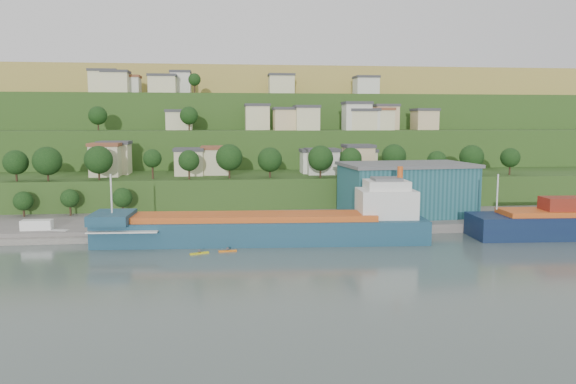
{
  "coord_description": "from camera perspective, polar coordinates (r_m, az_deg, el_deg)",
  "views": [
    {
      "loc": [
        -12.23,
        -103.53,
        24.79
      ],
      "look_at": [
        1.64,
        15.0,
        9.82
      ],
      "focal_mm": 35.0,
      "sensor_mm": 36.0,
      "label": 1
    }
  ],
  "objects": [
    {
      "name": "ground",
      "position": [
        107.16,
        0.06,
        -6.23
      ],
      "size": [
        500.0,
        500.0,
        0.0
      ],
      "primitive_type": "plane",
      "color": "#414F49",
      "rests_on": "ground"
    },
    {
      "name": "kayak_orange",
      "position": [
        108.95,
        -6.16,
        -5.91
      ],
      "size": [
        3.55,
        1.06,
        0.87
      ],
      "rotation": [
        0.0,
        0.0,
        0.13
      ],
      "color": "orange",
      "rests_on": "ground"
    },
    {
      "name": "dinghy",
      "position": [
        128.44,
        -22.33,
        -3.77
      ],
      "size": [
        4.79,
        3.0,
        0.9
      ],
      "primitive_type": "cube",
      "rotation": [
        0.0,
        0.0,
        -0.32
      ],
      "color": "silver",
      "rests_on": "pebble_beach"
    },
    {
      "name": "caravan",
      "position": [
        130.62,
        -24.14,
        -3.24
      ],
      "size": [
        6.26,
        2.65,
        2.91
      ],
      "primitive_type": "cube",
      "rotation": [
        0.0,
        0.0,
        0.01
      ],
      "color": "white",
      "rests_on": "pebble_beach"
    },
    {
      "name": "hillside",
      "position": [
        273.61,
        -4.09,
        1.95
      ],
      "size": [
        360.0,
        211.23,
        96.0
      ],
      "color": "#284719",
      "rests_on": "ground"
    },
    {
      "name": "warehouse",
      "position": [
        140.5,
        11.91,
        0.31
      ],
      "size": [
        32.39,
        21.36,
        12.8
      ],
      "rotation": [
        0.0,
        0.0,
        0.08
      ],
      "color": "#1B4D53",
      "rests_on": "quay"
    },
    {
      "name": "kayak_yellow",
      "position": [
        107.81,
        -8.99,
        -6.09
      ],
      "size": [
        3.66,
        1.91,
        0.92
      ],
      "rotation": [
        0.0,
        0.0,
        0.36
      ],
      "color": "gold",
      "rests_on": "ground"
    },
    {
      "name": "pebble_beach",
      "position": [
        134.91,
        -25.09,
        -4.12
      ],
      "size": [
        40.0,
        18.0,
        2.4
      ],
      "primitive_type": "cube",
      "color": "slate",
      "rests_on": "ground"
    },
    {
      "name": "quay",
      "position": [
        137.67,
        6.99,
        -3.28
      ],
      "size": [
        220.0,
        26.0,
        4.0
      ],
      "primitive_type": "cube",
      "color": "slate",
      "rests_on": "ground"
    },
    {
      "name": "cargo_ship_near",
      "position": [
        116.31,
        -1.52,
        -3.76
      ],
      "size": [
        68.42,
        14.8,
        17.44
      ],
      "rotation": [
        0.0,
        0.0,
        -0.06
      ],
      "color": "#153D52",
      "rests_on": "ground"
    }
  ]
}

